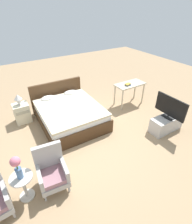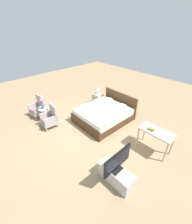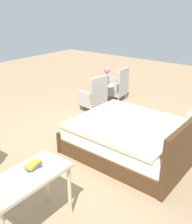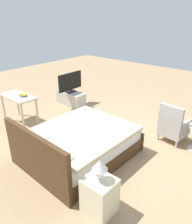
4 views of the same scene
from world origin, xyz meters
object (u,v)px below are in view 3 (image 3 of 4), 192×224
Objects in this scene: bed at (134,139)px; side_table at (107,92)px; book_stack at (33,165)px; armchair_by_window_left at (117,87)px; vanity_desk at (27,184)px; armchair_by_window_right at (94,97)px; flower_vase at (107,74)px.

side_table is (-1.71, -1.83, 0.06)m from bed.
bed reaches higher than book_stack.
armchair_by_window_left is 4.85m from vanity_desk.
armchair_by_window_right is 1.93× the size of flower_vase.
armchair_by_window_left is 0.88× the size of vanity_desk.
flower_vase reaches higher than bed.
book_stack reaches higher than side_table.
flower_vase reaches higher than armchair_by_window_left.
book_stack is (3.82, 1.68, -0.06)m from flower_vase.
flower_vase is at bearing 0.00° from side_table.
side_table is 1.19× the size of flower_vase.
bed is at bearing 39.46° from armchair_by_window_left.
armchair_by_window_right is 4.37× the size of book_stack.
armchair_by_window_right is at bearing -1.10° from side_table.
vanity_desk reaches higher than side_table.
side_table is 0.50m from flower_vase.
armchair_by_window_left is 1.00× the size of armchair_by_window_right.
flower_vase reaches higher than side_table.
bed is 2.30m from vanity_desk.
bed is at bearing 47.05° from side_table.
armchair_by_window_right is 0.53m from side_table.
bed is 2.18m from book_stack.
armchair_by_window_left is at bearing -178.91° from side_table.
armchair_by_window_right is 0.88× the size of vanity_desk.
bed is at bearing 177.73° from vanity_desk.
side_table is (-0.53, 0.01, -0.02)m from armchair_by_window_right.
flower_vase is (-0.53, 0.01, 0.49)m from armchair_by_window_right.
bed is at bearing 175.92° from book_stack.
book_stack is (2.11, -0.15, 0.50)m from bed.
armchair_by_window_left reaches higher than vanity_desk.
armchair_by_window_right is at bearing -153.01° from vanity_desk.
flower_vase is at bearing -132.95° from bed.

